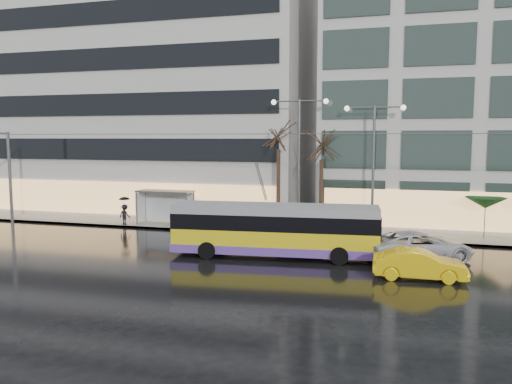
% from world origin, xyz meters
% --- Properties ---
extents(ground, '(140.00, 140.00, 0.00)m').
position_xyz_m(ground, '(0.00, 0.00, 0.00)').
color(ground, black).
rests_on(ground, ground).
extents(sidewalk, '(80.00, 10.00, 0.15)m').
position_xyz_m(sidewalk, '(2.00, 14.00, 0.07)').
color(sidewalk, gray).
rests_on(sidewalk, ground).
extents(kerb, '(80.00, 0.10, 0.15)m').
position_xyz_m(kerb, '(2.00, 9.05, 0.07)').
color(kerb, slate).
rests_on(kerb, ground).
extents(building_left, '(34.00, 14.00, 22.00)m').
position_xyz_m(building_left, '(-16.00, 19.00, 11.15)').
color(building_left, '#B7B4AF').
rests_on(building_left, sidewalk).
extents(trolleybus, '(11.49, 4.70, 5.26)m').
position_xyz_m(trolleybus, '(2.08, 3.30, 1.42)').
color(trolleybus, gold).
rests_on(trolleybus, ground).
extents(catenary, '(42.24, 5.12, 7.00)m').
position_xyz_m(catenary, '(1.00, 7.94, 4.25)').
color(catenary, '#595B60').
rests_on(catenary, ground).
extents(bus_shelter, '(4.20, 1.60, 2.51)m').
position_xyz_m(bus_shelter, '(-8.38, 10.69, 1.96)').
color(bus_shelter, '#595B60').
rests_on(bus_shelter, sidewalk).
extents(street_lamp_near, '(3.96, 0.36, 9.03)m').
position_xyz_m(street_lamp_near, '(2.00, 10.80, 5.99)').
color(street_lamp_near, '#595B60').
rests_on(street_lamp_near, sidewalk).
extents(street_lamp_far, '(3.96, 0.36, 8.53)m').
position_xyz_m(street_lamp_far, '(7.00, 10.80, 5.71)').
color(street_lamp_far, '#595B60').
rests_on(street_lamp_far, sidewalk).
extents(tree_a, '(3.20, 3.20, 8.40)m').
position_xyz_m(tree_a, '(0.50, 11.00, 7.09)').
color(tree_a, black).
rests_on(tree_a, sidewalk).
extents(tree_b, '(3.20, 3.20, 7.70)m').
position_xyz_m(tree_b, '(3.50, 11.20, 6.40)').
color(tree_b, black).
rests_on(tree_b, sidewalk).
extents(parasol_a, '(2.50, 2.50, 2.65)m').
position_xyz_m(parasol_a, '(14.00, 11.00, 2.45)').
color(parasol_a, '#595B60').
rests_on(parasol_a, sidewalk).
extents(taxi_b, '(4.30, 1.64, 1.40)m').
position_xyz_m(taxi_b, '(9.62, 0.87, 0.70)').
color(taxi_b, yellow).
rests_on(taxi_b, ground).
extents(sedan_silver, '(6.39, 4.94, 1.61)m').
position_xyz_m(sedan_silver, '(9.74, 4.46, 0.81)').
color(sedan_silver, silver).
rests_on(sedan_silver, ground).
extents(pedestrian_a, '(1.22, 1.23, 2.19)m').
position_xyz_m(pedestrian_a, '(-5.05, 9.40, 1.62)').
color(pedestrian_a, black).
rests_on(pedestrian_a, sidewalk).
extents(pedestrian_b, '(0.95, 0.85, 1.60)m').
position_xyz_m(pedestrian_b, '(-5.78, 12.25, 0.95)').
color(pedestrian_b, black).
rests_on(pedestrian_b, sidewalk).
extents(pedestrian_c, '(1.08, 0.98, 2.11)m').
position_xyz_m(pedestrian_c, '(-10.78, 9.42, 1.27)').
color(pedestrian_c, black).
rests_on(pedestrian_c, sidewalk).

